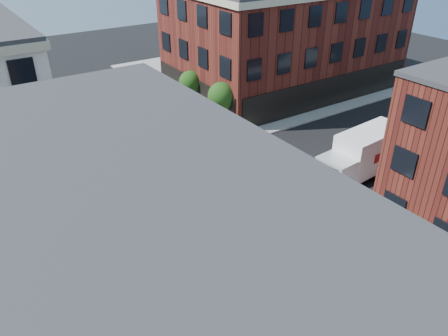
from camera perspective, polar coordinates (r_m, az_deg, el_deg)
name	(u,v)px	position (r m, az deg, el deg)	size (l,w,h in m)	color
ground	(212,196)	(32.78, -1.57, -3.70)	(120.00, 120.00, 0.00)	black
sidewalk_ne	(260,75)	(59.48, 4.77, 12.02)	(30.00, 30.00, 0.15)	gray
building_ne	(285,38)	(53.92, 8.01, 16.52)	(25.00, 16.00, 12.00)	#411410
tree_near	(222,97)	(42.54, -0.24, 9.22)	(2.69, 2.69, 4.49)	black
tree_far	(191,83)	(47.46, -4.34, 10.98)	(2.43, 2.43, 4.07)	black
signal_pole	(172,248)	(23.76, -6.77, -10.27)	(1.29, 1.24, 4.60)	black
box_truck	(363,154)	(36.04, 17.71, 1.73)	(8.57, 3.15, 3.81)	white
traffic_cone	(199,258)	(26.81, -3.27, -11.66)	(0.46, 0.46, 0.72)	orange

